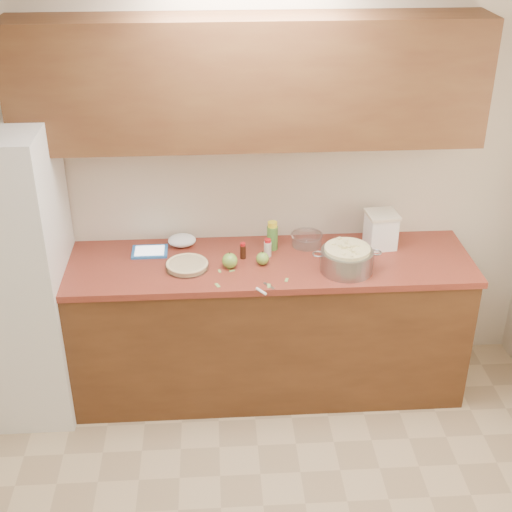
{
  "coord_description": "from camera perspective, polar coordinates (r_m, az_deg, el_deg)",
  "views": [
    {
      "loc": [
        -0.21,
        -2.23,
        2.98
      ],
      "look_at": [
        0.02,
        1.43,
        0.98
      ],
      "focal_mm": 50.0,
      "sensor_mm": 36.0,
      "label": 1
    }
  ],
  "objects": [
    {
      "name": "paper_towel",
      "position": [
        4.42,
        -5.94,
        1.26
      ],
      "size": [
        0.2,
        0.18,
        0.07
      ],
      "primitive_type": "ellipsoid",
      "rotation": [
        0.0,
        0.0,
        0.25
      ],
      "color": "white",
      "rests_on": "counter_run"
    },
    {
      "name": "lemon_bottle",
      "position": [
        4.34,
        1.32,
        1.61
      ],
      "size": [
        0.07,
        0.07,
        0.18
      ],
      "rotation": [
        0.0,
        0.0,
        -0.22
      ],
      "color": "#4C8C38",
      "rests_on": "counter_run"
    },
    {
      "name": "apple_center",
      "position": [
        4.18,
        0.53,
        -0.21
      ],
      "size": [
        0.08,
        0.08,
        0.09
      ],
      "color": "olive",
      "rests_on": "counter_run"
    },
    {
      "name": "pie",
      "position": [
        4.17,
        -5.54,
        -0.75
      ],
      "size": [
        0.25,
        0.25,
        0.04
      ],
      "rotation": [
        0.0,
        0.0,
        0.23
      ],
      "color": "silver",
      "rests_on": "counter_run"
    },
    {
      "name": "tablet",
      "position": [
        4.37,
        -8.5,
        0.36
      ],
      "size": [
        0.22,
        0.17,
        0.02
      ],
      "rotation": [
        0.0,
        0.0,
        0.01
      ],
      "color": "blue",
      "rests_on": "counter_run"
    },
    {
      "name": "mixing_bowl",
      "position": [
        4.41,
        4.08,
        1.38
      ],
      "size": [
        0.2,
        0.2,
        0.07
      ],
      "rotation": [
        0.0,
        0.0,
        0.24
      ],
      "color": "silver",
      "rests_on": "counter_run"
    },
    {
      "name": "counter_run",
      "position": [
        4.48,
        -0.34,
        -5.54
      ],
      "size": [
        2.64,
        0.68,
        0.92
      ],
      "color": "#573218",
      "rests_on": "ground"
    },
    {
      "name": "fridge",
      "position": [
        4.39,
        -19.46,
        -1.41
      ],
      "size": [
        0.7,
        0.7,
        1.8
      ],
      "primitive_type": "cube",
      "color": "silver",
      "rests_on": "ground"
    },
    {
      "name": "room_shell",
      "position": [
        2.79,
        1.41,
        -8.25
      ],
      "size": [
        3.6,
        3.6,
        3.6
      ],
      "color": "tan",
      "rests_on": "ground"
    },
    {
      "name": "peel_a",
      "position": [
        4.13,
        -1.94,
        -1.19
      ],
      "size": [
        0.04,
        0.03,
        0.0
      ],
      "primitive_type": "cube",
      "rotation": [
        0.0,
        0.0,
        0.46
      ],
      "color": "#80AA53",
      "rests_on": "counter_run"
    },
    {
      "name": "paring_knife",
      "position": [
        3.93,
        0.52,
        -2.77
      ],
      "size": [
        0.11,
        0.14,
        0.02
      ],
      "rotation": [
        0.0,
        0.0,
        0.63
      ],
      "color": "gray",
      "rests_on": "counter_run"
    },
    {
      "name": "peel_e",
      "position": [
        4.17,
        -2.04,
        -0.92
      ],
      "size": [
        0.04,
        0.04,
        0.0
      ],
      "primitive_type": "cube",
      "rotation": [
        0.0,
        0.0,
        0.84
      ],
      "color": "#80AA53",
      "rests_on": "counter_run"
    },
    {
      "name": "vanilla_bottle",
      "position": [
        4.25,
        -1.05,
        0.41
      ],
      "size": [
        0.04,
        0.04,
        0.1
      ],
      "rotation": [
        0.0,
        0.0,
        0.25
      ],
      "color": "black",
      "rests_on": "counter_run"
    },
    {
      "name": "peel_c",
      "position": [
        4.0,
        -3.1,
        -2.36
      ],
      "size": [
        0.03,
        0.05,
        0.0
      ],
      "primitive_type": "cube",
      "rotation": [
        0.0,
        0.0,
        1.97
      ],
      "color": "#80AA53",
      "rests_on": "counter_run"
    },
    {
      "name": "apple_left",
      "position": [
        4.15,
        -2.11,
        -0.38
      ],
      "size": [
        0.09,
        0.09,
        0.1
      ],
      "color": "olive",
      "rests_on": "counter_run"
    },
    {
      "name": "flour_canister",
      "position": [
        4.42,
        9.96,
        2.11
      ],
      "size": [
        0.2,
        0.2,
        0.22
      ],
      "rotation": [
        0.0,
        0.0,
        0.11
      ],
      "color": "white",
      "rests_on": "counter_run"
    },
    {
      "name": "colander",
      "position": [
        4.14,
        7.27,
        -0.27
      ],
      "size": [
        0.4,
        0.3,
        0.15
      ],
      "rotation": [
        0.0,
        0.0,
        -0.24
      ],
      "color": "gray",
      "rests_on": "counter_run"
    },
    {
      "name": "upper_cabinets",
      "position": [
        3.99,
        -0.54,
        13.74
      ],
      "size": [
        2.6,
        0.34,
        0.7
      ],
      "primitive_type": "cube",
      "color": "brown",
      "rests_on": "room_shell"
    },
    {
      "name": "peel_f",
      "position": [
        3.99,
        1.04,
        -2.4
      ],
      "size": [
        0.02,
        0.05,
        0.0
      ],
      "primitive_type": "cube",
      "rotation": [
        0.0,
        0.0,
        1.43
      ],
      "color": "#80AA53",
      "rests_on": "counter_run"
    },
    {
      "name": "peel_d",
      "position": [
        4.05,
        2.46,
        -1.93
      ],
      "size": [
        0.03,
        0.04,
        0.0
      ],
      "primitive_type": "cube",
      "rotation": [
        0.0,
        0.0,
        -1.86
      ],
      "color": "#80AA53",
      "rests_on": "counter_run"
    },
    {
      "name": "cinnamon_shaker",
      "position": [
        4.27,
        0.94,
        0.65
      ],
      "size": [
        0.05,
        0.05,
        0.11
      ],
      "rotation": [
        0.0,
        0.0,
        0.02
      ],
      "color": "beige",
      "rests_on": "counter_run"
    },
    {
      "name": "peel_b",
      "position": [
        4.13,
        -2.93,
        -1.22
      ],
      "size": [
        0.02,
        0.04,
        0.0
      ],
      "primitive_type": "cube",
      "rotation": [
        0.0,
        0.0,
        -1.37
      ],
      "color": "#80AA53",
      "rests_on": "counter_run"
    }
  ]
}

